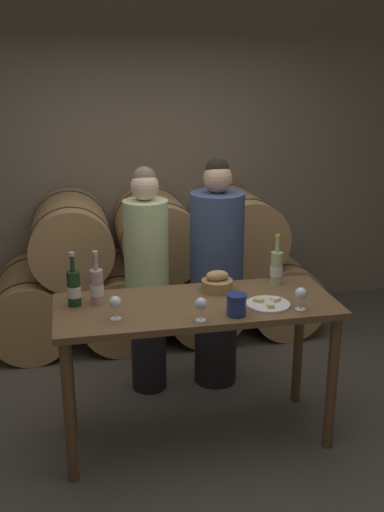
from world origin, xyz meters
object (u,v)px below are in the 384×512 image
(bread_basket, at_px, (217,283))
(wine_glass_far_left, at_px, (115,303))
(wine_glass_center, at_px, (301,294))
(person_left, at_px, (147,280))
(wine_bottle_white, at_px, (276,267))
(wine_bottle_rose, at_px, (97,286))
(wine_glass_left, at_px, (201,305))
(blue_crock, at_px, (236,304))
(tasting_table, at_px, (197,323))
(cheese_plate, at_px, (268,304))
(person_right, at_px, (216,275))
(wine_bottle_red, at_px, (74,288))

(bread_basket, relative_size, wine_glass_far_left, 1.44)
(wine_glass_center, bearing_deg, person_left, 130.73)
(wine_bottle_white, relative_size, wine_glass_center, 2.43)
(wine_bottle_rose, bearing_deg, bread_basket, 4.60)
(person_left, relative_size, wine_glass_left, 12.05)
(blue_crock, relative_size, wine_glass_center, 0.93)
(tasting_table, bearing_deg, wine_bottle_rose, 168.68)
(wine_bottle_white, relative_size, wine_glass_left, 2.43)
(wine_glass_far_left, xyz_separation_m, wine_glass_center, (1.05, -0.08, 0.00))
(tasting_table, height_order, person_left, person_left)
(wine_bottle_white, height_order, cheese_plate, wine_bottle_white)
(bread_basket, bearing_deg, wine_glass_far_left, -154.71)
(wine_bottle_rose, xyz_separation_m, wine_glass_far_left, (0.09, -0.25, -0.01))
(bread_basket, bearing_deg, wine_bottle_white, 6.51)
(wine_bottle_rose, bearing_deg, wine_glass_left, -34.24)
(tasting_table, relative_size, wine_bottle_rose, 5.15)
(wine_bottle_rose, bearing_deg, blue_crock, -24.00)
(wine_bottle_rose, bearing_deg, wine_glass_far_left, -71.14)
(tasting_table, height_order, blue_crock, blue_crock)
(blue_crock, bearing_deg, wine_glass_left, -171.00)
(wine_bottle_rose, relative_size, wine_glass_left, 2.41)
(tasting_table, distance_m, wine_bottle_white, 0.66)
(cheese_plate, height_order, wine_glass_far_left, wine_glass_far_left)
(person_right, bearing_deg, tasting_table, -113.38)
(person_left, bearing_deg, wine_bottle_rose, -123.29)
(person_right, distance_m, wine_glass_center, 0.95)
(wine_glass_left, bearing_deg, person_left, 100.65)
(bread_basket, distance_m, wine_glass_left, 0.47)
(person_left, distance_m, bread_basket, 0.64)
(person_right, relative_size, bread_basket, 8.58)
(wine_bottle_white, height_order, wine_glass_left, wine_bottle_white)
(wine_bottle_white, bearing_deg, tasting_table, -158.87)
(tasting_table, distance_m, person_left, 0.71)
(wine_bottle_white, height_order, wine_bottle_rose, wine_bottle_white)
(wine_bottle_rose, height_order, bread_basket, wine_bottle_rose)
(person_right, height_order, bread_basket, person_right)
(wine_bottle_red, distance_m, bread_basket, 0.88)
(wine_bottle_red, distance_m, cheese_plate, 1.13)
(cheese_plate, bearing_deg, wine_bottle_white, 63.75)
(person_right, height_order, wine_glass_left, person_right)
(wine_glass_center, bearing_deg, wine_glass_left, -176.60)
(tasting_table, relative_size, wine_glass_center, 12.38)
(bread_basket, height_order, wine_glass_center, wine_glass_center)
(tasting_table, height_order, person_right, person_right)
(wine_bottle_white, relative_size, wine_bottle_rose, 1.01)
(tasting_table, distance_m, person_right, 0.74)
(person_right, height_order, wine_bottle_rose, person_right)
(wine_glass_center, bearing_deg, wine_bottle_red, 165.44)
(wine_glass_far_left, bearing_deg, bread_basket, 25.29)
(blue_crock, height_order, wine_glass_center, wine_glass_center)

